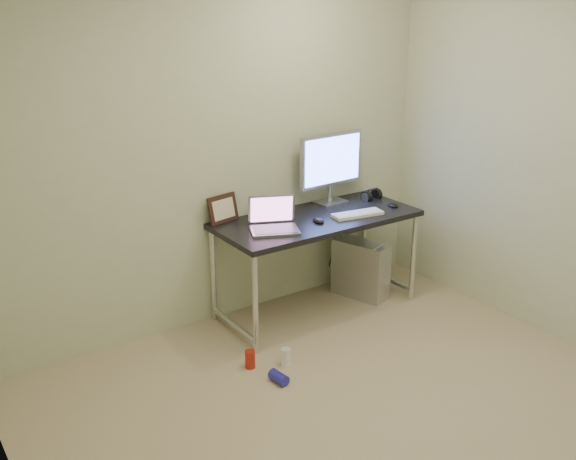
% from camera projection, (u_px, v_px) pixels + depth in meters
% --- Properties ---
extents(floor, '(3.50, 3.50, 0.00)m').
position_uv_depth(floor, '(382.00, 432.00, 3.52)').
color(floor, tan).
rests_on(floor, ground).
extents(wall_back, '(3.50, 0.02, 2.50)m').
position_uv_depth(wall_back, '(221.00, 152.00, 4.47)').
color(wall_back, beige).
rests_on(wall_back, ground).
extents(wall_left, '(0.02, 3.50, 2.50)m').
position_uv_depth(wall_left, '(16.00, 308.00, 2.17)').
color(wall_left, beige).
rests_on(wall_left, ground).
extents(desk, '(1.52, 0.67, 0.75)m').
position_uv_depth(desk, '(317.00, 227.00, 4.72)').
color(desk, black).
rests_on(desk, ground).
extents(tower_computer, '(0.32, 0.48, 0.49)m').
position_uv_depth(tower_computer, '(361.00, 269.00, 5.10)').
color(tower_computer, '#BABABF').
rests_on(tower_computer, ground).
extents(cable_a, '(0.01, 0.16, 0.69)m').
position_uv_depth(cable_a, '(334.00, 240.00, 5.24)').
color(cable_a, black).
rests_on(cable_a, ground).
extents(cable_b, '(0.02, 0.11, 0.71)m').
position_uv_depth(cable_b, '(344.00, 241.00, 5.28)').
color(cable_b, black).
rests_on(cable_b, ground).
extents(can_red, '(0.08, 0.08, 0.12)m').
position_uv_depth(can_red, '(250.00, 359.00, 4.13)').
color(can_red, '#AD2316').
rests_on(can_red, ground).
extents(can_white, '(0.08, 0.08, 0.12)m').
position_uv_depth(can_white, '(286.00, 357.00, 4.16)').
color(can_white, white).
rests_on(can_white, ground).
extents(can_blue, '(0.09, 0.14, 0.07)m').
position_uv_depth(can_blue, '(279.00, 377.00, 3.98)').
color(can_blue, '#2725AA').
rests_on(can_blue, ground).
extents(laptop, '(0.41, 0.38, 0.23)m').
position_uv_depth(laptop, '(273.00, 222.00, 4.42)').
color(laptop, '#A4A5AB').
rests_on(laptop, desk).
extents(monitor, '(0.59, 0.18, 0.55)m').
position_uv_depth(monitor, '(331.00, 163.00, 4.91)').
color(monitor, '#A4A5AB').
rests_on(monitor, desk).
extents(keyboard, '(0.40, 0.18, 0.02)m').
position_uv_depth(keyboard, '(357.00, 214.00, 4.72)').
color(keyboard, white).
rests_on(keyboard, desk).
extents(mouse_right, '(0.10, 0.12, 0.04)m').
position_uv_depth(mouse_right, '(393.00, 204.00, 4.93)').
color(mouse_right, black).
rests_on(mouse_right, desk).
extents(mouse_left, '(0.09, 0.13, 0.04)m').
position_uv_depth(mouse_left, '(318.00, 220.00, 4.57)').
color(mouse_left, black).
rests_on(mouse_left, desk).
extents(headphones, '(0.16, 0.10, 0.10)m').
position_uv_depth(headphones, '(372.00, 196.00, 5.11)').
color(headphones, black).
rests_on(headphones, desk).
extents(picture_frame, '(0.26, 0.12, 0.20)m').
position_uv_depth(picture_frame, '(223.00, 209.00, 4.55)').
color(picture_frame, black).
rests_on(picture_frame, desk).
extents(webcam, '(0.05, 0.04, 0.12)m').
position_uv_depth(webcam, '(254.00, 205.00, 4.68)').
color(webcam, silver).
rests_on(webcam, desk).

